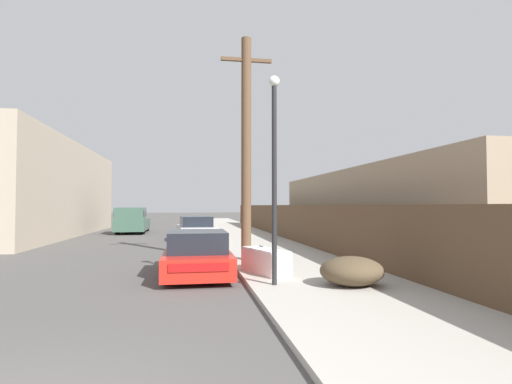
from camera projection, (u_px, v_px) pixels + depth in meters
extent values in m
cube|color=#ADA89E|center=(241.00, 234.00, 27.23)|extent=(4.20, 63.00, 0.12)
cube|color=white|center=(265.00, 261.00, 11.02)|extent=(1.14, 1.94, 0.64)
cube|color=white|center=(265.00, 249.00, 11.03)|extent=(1.10, 1.86, 0.03)
cube|color=#333335|center=(261.00, 246.00, 11.62)|extent=(0.09, 0.20, 0.02)
cube|color=gray|center=(260.00, 248.00, 11.30)|extent=(0.62, 0.26, 0.01)
cube|color=gray|center=(270.00, 250.00, 10.79)|extent=(0.62, 0.26, 0.01)
cube|color=red|center=(197.00, 260.00, 11.52)|extent=(1.84, 4.32, 0.57)
cube|color=black|center=(197.00, 241.00, 11.16)|extent=(1.58, 2.07, 0.57)
cube|color=#B21414|center=(199.00, 268.00, 9.39)|extent=(1.43, 0.03, 0.20)
cylinder|color=black|center=(171.00, 258.00, 12.70)|extent=(0.20, 0.61, 0.61)
cylinder|color=black|center=(221.00, 257.00, 12.97)|extent=(0.20, 0.61, 0.61)
cylinder|color=black|center=(166.00, 272.00, 10.07)|extent=(0.20, 0.61, 0.61)
cylinder|color=black|center=(229.00, 270.00, 10.33)|extent=(0.20, 0.61, 0.61)
cube|color=silver|center=(196.00, 232.00, 22.24)|extent=(2.24, 4.67, 0.70)
cube|color=black|center=(196.00, 221.00, 22.09)|extent=(1.81, 2.66, 0.55)
cube|color=#B21414|center=(200.00, 233.00, 20.04)|extent=(1.46, 0.15, 0.24)
cylinder|color=black|center=(179.00, 234.00, 23.40)|extent=(0.25, 0.66, 0.65)
cylinder|color=black|center=(207.00, 233.00, 23.80)|extent=(0.25, 0.66, 0.65)
cylinder|color=black|center=(182.00, 237.00, 20.68)|extent=(0.25, 0.66, 0.65)
cylinder|color=black|center=(214.00, 237.00, 21.08)|extent=(0.25, 0.66, 0.65)
cube|color=#385647|center=(133.00, 224.00, 29.12)|extent=(2.11, 5.42, 0.82)
cube|color=#385647|center=(131.00, 213.00, 27.70)|extent=(1.94, 2.45, 0.81)
cube|color=black|center=(131.00, 213.00, 27.70)|extent=(1.98, 2.41, 0.45)
cylinder|color=black|center=(143.00, 228.00, 27.63)|extent=(0.28, 0.86, 0.86)
cylinder|color=black|center=(117.00, 228.00, 27.32)|extent=(0.28, 0.86, 0.86)
cylinder|color=black|center=(147.00, 226.00, 30.91)|extent=(0.28, 0.86, 0.86)
cylinder|color=black|center=(124.00, 226.00, 30.60)|extent=(0.28, 0.86, 0.86)
cylinder|color=brown|center=(246.00, 148.00, 13.91)|extent=(0.35, 0.35, 7.76)
cube|color=brown|center=(246.00, 60.00, 14.02)|extent=(1.80, 0.12, 0.12)
cylinder|color=#232326|center=(274.00, 185.00, 9.45)|extent=(0.12, 0.12, 4.71)
sphere|color=white|center=(274.00, 81.00, 9.53)|extent=(0.26, 0.26, 0.26)
ellipsoid|color=brown|center=(352.00, 271.00, 9.29)|extent=(1.49, 1.40, 0.68)
cube|color=brown|center=(286.00, 222.00, 22.86)|extent=(0.08, 40.74, 1.89)
cube|color=tan|center=(25.00, 190.00, 25.77)|extent=(7.00, 20.27, 5.99)
cube|color=gray|center=(401.00, 210.00, 18.31)|extent=(6.00, 18.02, 3.57)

